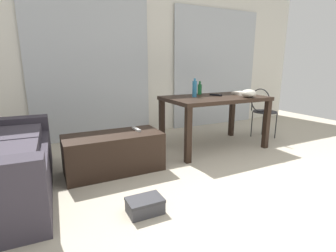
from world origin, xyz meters
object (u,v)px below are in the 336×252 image
book_stack (242,93)px  bottle_far (195,89)px  bottle_near (200,89)px  coffee_table (114,153)px  wire_chair (263,108)px  craft_table (214,103)px  shoebox (145,206)px  bowl (249,93)px  tv_remote_primary (136,129)px  tv_remote_on_table (216,95)px

book_stack → bottle_far: bearing=173.3°
bottle_near → book_stack: bottle_near is taller
coffee_table → bottle_far: bottle_far is taller
wire_chair → bottle_far: bottle_far is taller
craft_table → bottle_far: bearing=166.0°
bottle_near → shoebox: bottle_near is taller
bottle_near → bottle_far: bottle_far is taller
wire_chair → bowl: 0.77m
bottle_near → shoebox: 2.23m
tv_remote_primary → bottle_near: bearing=19.6°
book_stack → tv_remote_primary: book_stack is taller
bottle_near → tv_remote_on_table: size_ratio=1.07×
bottle_near → shoebox: size_ratio=0.68×
bottle_far → tv_remote_on_table: (0.36, -0.00, -0.10)m
bottle_near → shoebox: (-1.48, -1.48, -0.76)m
coffee_table → bottle_far: 1.42m
bowl → shoebox: (-1.88, -0.87, -0.73)m
book_stack → shoebox: 2.42m
coffee_table → craft_table: 1.60m
book_stack → wire_chair: bearing=5.9°
coffee_table → book_stack: bearing=5.6°
bottle_far → bottle_near: bearing=44.8°
bottle_near → bowl: size_ratio=0.99×
tv_remote_on_table → shoebox: tv_remote_on_table is taller
craft_table → shoebox: bearing=-142.8°
craft_table → tv_remote_on_table: 0.15m
craft_table → tv_remote_primary: craft_table is taller
wire_chair → shoebox: size_ratio=2.83×
coffee_table → bottle_near: bearing=19.8°
coffee_table → tv_remote_primary: (0.29, 0.05, 0.23)m
bottle_far → tv_remote_primary: 1.06m
coffee_table → wire_chair: bearing=5.6°
shoebox → tv_remote_on_table: bearing=37.6°
tv_remote_on_table → tv_remote_primary: (-1.31, -0.24, -0.31)m
wire_chair → bottle_far: (-1.27, 0.04, 0.35)m
book_stack → shoebox: bearing=-150.5°
bowl → craft_table: bearing=140.5°
craft_table → bottle_far: (-0.29, 0.07, 0.21)m
tv_remote_on_table → shoebox: (-1.60, -1.23, -0.69)m
coffee_table → tv_remote_primary: bearing=9.8°
bowl → tv_remote_on_table: bearing=127.7°
wire_chair → tv_remote_on_table: wire_chair is taller
wire_chair → book_stack: 0.56m
bowl → tv_remote_primary: bearing=175.5°
bottle_near → shoebox: bearing=-135.1°
bowl → tv_remote_primary: (-1.59, 0.12, -0.35)m
bowl → tv_remote_on_table: (-0.28, 0.36, -0.04)m
wire_chair → book_stack: bearing=-174.1°
bottle_near → craft_table: bearing=-81.6°
bottle_near → tv_remote_primary: 1.34m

